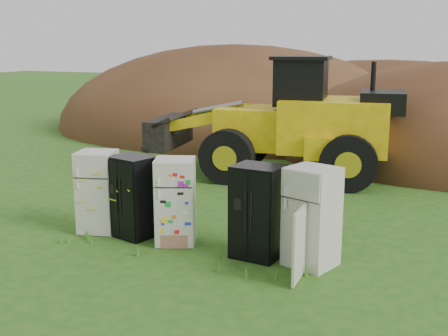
# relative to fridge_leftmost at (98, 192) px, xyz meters

# --- Properties ---
(ground) EXTENTS (120.00, 120.00, 0.00)m
(ground) POSITION_rel_fridge_leftmost_xyz_m (2.50, 0.01, -0.90)
(ground) COLOR #225416
(ground) RESTS_ON ground
(fridge_leftmost) EXTENTS (0.98, 0.96, 1.81)m
(fridge_leftmost) POSITION_rel_fridge_leftmost_xyz_m (0.00, 0.00, 0.00)
(fridge_leftmost) COLOR beige
(fridge_leftmost) RESTS_ON ground
(fridge_black_side) EXTENTS (1.08, 0.94, 1.76)m
(fridge_black_side) POSITION_rel_fridge_leftmost_xyz_m (0.88, 0.04, -0.02)
(fridge_black_side) COLOR black
(fridge_black_side) RESTS_ON ground
(fridge_sticker) EXTENTS (1.03, 0.99, 1.80)m
(fridge_sticker) POSITION_rel_fridge_leftmost_xyz_m (1.94, 0.01, -0.00)
(fridge_sticker) COLOR silver
(fridge_sticker) RESTS_ON ground
(fridge_black_right) EXTENTS (0.98, 0.85, 1.83)m
(fridge_black_right) POSITION_rel_fridge_leftmost_xyz_m (3.77, -0.03, 0.01)
(fridge_black_right) COLOR black
(fridge_black_right) RESTS_ON ground
(fridge_open_door) EXTENTS (1.06, 1.02, 1.88)m
(fridge_open_door) POSITION_rel_fridge_leftmost_xyz_m (4.84, -0.03, 0.04)
(fridge_open_door) COLOR beige
(fridge_open_door) RESTS_ON ground
(wheel_loader) EXTENTS (8.10, 4.22, 3.74)m
(wheel_loader) POSITION_rel_fridge_leftmost_xyz_m (1.71, 6.58, 0.96)
(wheel_loader) COLOR yellow
(wheel_loader) RESTS_ON ground
(dirt_mound_left) EXTENTS (18.18, 13.63, 8.20)m
(dirt_mound_left) POSITION_rel_fridge_leftmost_xyz_m (-3.08, 15.17, -0.90)
(dirt_mound_left) COLOR #3F2214
(dirt_mound_left) RESTS_ON ground
(dirt_mound_back) EXTENTS (18.09, 12.06, 6.78)m
(dirt_mound_back) POSITION_rel_fridge_leftmost_xyz_m (3.69, 17.82, -0.90)
(dirt_mound_back) COLOR #3F2214
(dirt_mound_back) RESTS_ON ground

